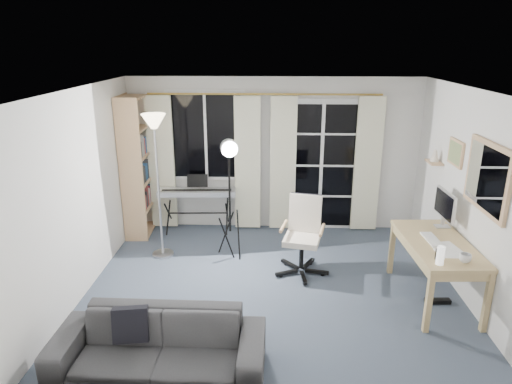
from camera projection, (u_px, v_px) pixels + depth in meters
floor at (272, 289)px, 5.63m from camera, size 4.50×4.00×0.02m
window at (206, 136)px, 7.07m from camera, size 1.20×0.08×1.40m
french_door at (321, 167)px, 7.15m from camera, size 1.32×0.09×2.11m
curtains at (264, 163)px, 7.07m from camera, size 3.60×0.07×2.13m
bookshelf at (136, 168)px, 7.08m from camera, size 0.39×1.02×2.16m
torchiere_lamp at (155, 144)px, 5.99m from camera, size 0.41×0.41×2.01m
keyboard_piano at (197, 193)px, 7.07m from camera, size 1.21×0.62×0.87m
studio_light at (229, 162)px, 5.98m from camera, size 0.35×0.36×1.73m
office_chair at (304, 228)px, 5.92m from camera, size 0.70×0.69×1.01m
desk at (437, 249)px, 5.20m from camera, size 0.75×1.40×0.73m
monitor at (445, 206)px, 5.50m from camera, size 0.18×0.53×0.46m
desk_clutter at (438, 264)px, 5.00m from camera, size 0.41×0.84×0.93m
mug at (465, 257)px, 4.67m from camera, size 0.12×0.10×0.12m
wall_mirror at (487, 178)px, 4.73m from camera, size 0.04×0.94×0.74m
framed_print at (456, 153)px, 5.57m from camera, size 0.03×0.42×0.32m
wall_shelf at (435, 158)px, 6.10m from camera, size 0.16×0.30×0.18m
sofa at (158, 338)px, 4.08m from camera, size 1.91×0.58×0.74m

